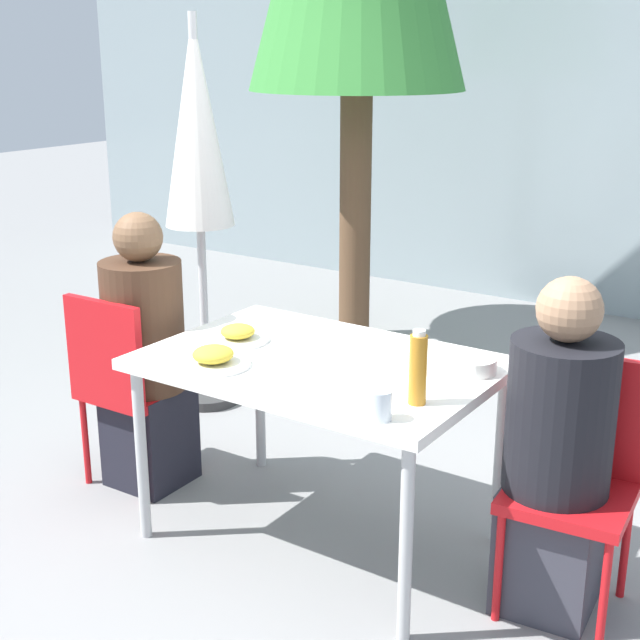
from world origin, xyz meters
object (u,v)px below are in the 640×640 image
at_px(chair_left, 124,377).
at_px(person_left, 145,360).
at_px(chair_right, 577,465).
at_px(closed_umbrella, 197,138).
at_px(drinking_cup, 380,405).
at_px(person_right, 557,459).
at_px(salad_bowl, 472,364).
at_px(bottle, 418,369).

relative_size(chair_left, person_left, 0.72).
height_order(chair_right, closed_umbrella, closed_umbrella).
relative_size(person_left, drinking_cup, 12.60).
height_order(person_left, drinking_cup, person_left).
distance_m(person_right, drinking_cup, 0.65).
xyz_separation_m(person_right, drinking_cup, (-0.42, -0.43, 0.24)).
relative_size(chair_left, closed_umbrella, 0.43).
distance_m(chair_left, salad_bowl, 1.50).
bearing_deg(closed_umbrella, drinking_cup, -34.00).
relative_size(drinking_cup, salad_bowl, 0.54).
bearing_deg(person_left, bottle, -7.71).
relative_size(person_right, drinking_cup, 12.22).
relative_size(person_right, bottle, 4.70).
xyz_separation_m(chair_left, closed_umbrella, (-0.36, 0.93, 0.90)).
bearing_deg(person_left, salad_bowl, 7.24).
height_order(chair_left, person_left, person_left).
height_order(bottle, salad_bowl, bottle).
bearing_deg(chair_right, chair_left, 2.95).
bearing_deg(person_left, chair_right, 4.55).
bearing_deg(person_right, chair_left, 0.51).
relative_size(closed_umbrella, bottle, 8.08).
height_order(closed_umbrella, bottle, closed_umbrella).
height_order(chair_left, closed_umbrella, closed_umbrella).
xyz_separation_m(bottle, drinking_cup, (-0.03, -0.18, -0.07)).
distance_m(closed_umbrella, drinking_cup, 2.21).
relative_size(chair_left, salad_bowl, 4.87).
bearing_deg(person_left, closed_umbrella, 114.94).
relative_size(bottle, drinking_cup, 2.60).
distance_m(person_left, closed_umbrella, 1.26).
bearing_deg(closed_umbrella, bottle, -29.36).
bearing_deg(chair_right, salad_bowl, -8.70).
bearing_deg(person_right, bottle, 28.17).
distance_m(chair_right, bottle, 0.66).
height_order(person_right, closed_umbrella, closed_umbrella).
distance_m(chair_right, drinking_cup, 0.75).
height_order(closed_umbrella, drinking_cup, closed_umbrella).
bearing_deg(salad_bowl, closed_umbrella, 160.49).
height_order(person_left, person_right, person_left).
bearing_deg(chair_left, person_left, 58.09).
bearing_deg(closed_umbrella, person_left, -64.01).
bearing_deg(salad_bowl, bottle, -93.53).
height_order(chair_left, chair_right, same).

